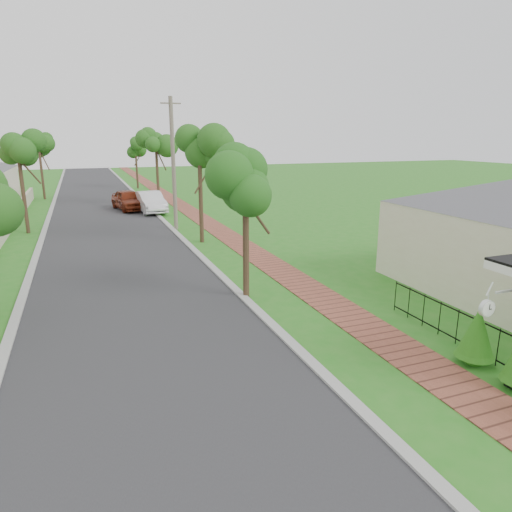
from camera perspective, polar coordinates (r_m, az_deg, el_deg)
ground at (r=10.29m, az=8.27°, el=-18.05°), size 160.00×160.00×0.00m
road at (r=28.07m, az=-17.76°, el=2.65°), size 7.00×120.00×0.02m
kerb_right at (r=28.48m, az=-10.42°, el=3.28°), size 0.30×120.00×0.10m
kerb_left at (r=28.13m, az=-25.18°, el=1.97°), size 0.30×120.00×0.10m
sidewalk at (r=29.06m, az=-5.38°, el=3.69°), size 1.50×120.00×0.03m
picket_fence at (r=12.93m, az=28.02°, el=-9.91°), size 0.03×8.02×1.00m
street_trees at (r=34.37m, az=-18.91°, el=12.30°), size 10.70×37.65×5.89m
parked_car_red at (r=36.76m, az=-15.64°, el=6.76°), size 2.62×4.79×1.54m
parked_car_white at (r=35.18m, az=-13.06°, el=6.57°), size 1.94×4.75×1.53m
near_tree at (r=15.47m, az=-1.31°, el=8.71°), size 1.92×1.92×4.94m
utility_pole at (r=28.03m, az=-10.29°, el=11.25°), size 1.20×0.24×7.78m
station_clock at (r=11.20m, az=27.07°, el=-5.68°), size 1.05×0.13×0.56m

